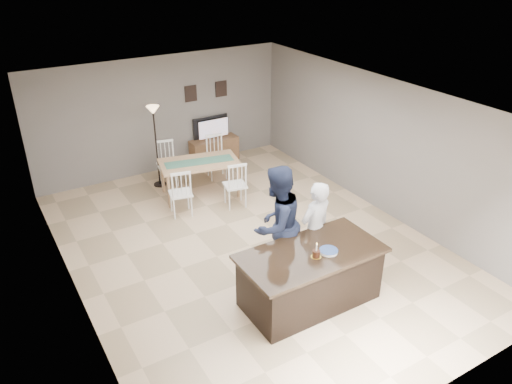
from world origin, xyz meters
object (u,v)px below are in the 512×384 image
tv_console (214,150)px  birthday_cake (316,254)px  plate_stack (329,251)px  kitchen_island (310,277)px  floor_lamp (154,125)px  woman (315,230)px  dining_table (200,167)px  television (212,128)px  man (277,224)px

tv_console → birthday_cake: (-1.22, -5.71, 0.66)m
plate_stack → kitchen_island: bearing=146.3°
tv_console → floor_lamp: bearing=-161.6°
woman → birthday_cake: (-0.50, -0.69, 0.12)m
birthday_cake → plate_stack: bearing=-0.5°
dining_table → kitchen_island: bearing=-79.8°
woman → kitchen_island: bearing=40.3°
tv_console → dining_table: (-1.07, -1.46, 0.34)m
television → birthday_cake: (-1.22, -5.78, 0.09)m
plate_stack → floor_lamp: (-0.67, 5.15, 0.51)m
tv_console → birthday_cake: birthday_cake is taller
birthday_cake → dining_table: birthday_cake is taller
dining_table → floor_lamp: bearing=135.3°
dining_table → floor_lamp: (-0.59, 0.90, 0.79)m
television → man: 5.00m
woman → dining_table: bearing=-92.6°
man → tv_console: bearing=-122.9°
birthday_cake → plate_stack: 0.23m
woman → floor_lamp: (-0.95, 4.47, 0.59)m
television → floor_lamp: 1.87m
tv_console → plate_stack: size_ratio=4.35×
television → floor_lamp: (-1.67, -0.62, 0.57)m
kitchen_island → man: size_ratio=1.10×
man → birthday_cake: bearing=76.0°
kitchen_island → plate_stack: bearing=-33.7°
television → man: bearing=75.1°
plate_stack → floor_lamp: 5.22m
tv_console → plate_stack: bearing=-99.9°
woman → plate_stack: bearing=59.6°
woman → man: size_ratio=0.85×
plate_stack → dining_table: size_ratio=0.13×
woman → dining_table: 3.59m
man → dining_table: size_ratio=0.92×
man → birthday_cake: man is taller
television → birthday_cake: size_ratio=3.88×
plate_stack → woman: bearing=68.0°
plate_stack → dining_table: dining_table is taller
tv_console → birthday_cake: bearing=-102.1°
man → plate_stack: man is taller
birthday_cake → man: bearing=93.8°
kitchen_island → birthday_cake: (-0.02, -0.14, 0.50)m
man → dining_table: bearing=-111.4°
tv_console → dining_table: bearing=-126.4°
dining_table → floor_lamp: 1.34m
tv_console → woman: (-0.72, -5.02, 0.54)m
birthday_cake → floor_lamp: floor_lamp is taller
woman → plate_stack: size_ratio=6.06×
tv_console → woman: woman is taller
kitchen_island → floor_lamp: bearing=95.3°
kitchen_island → plate_stack: size_ratio=7.79×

